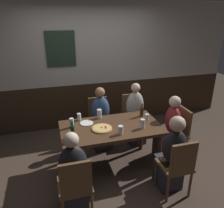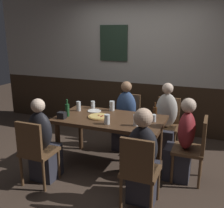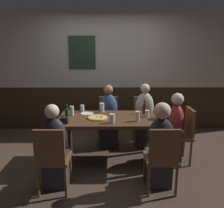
{
  "view_description": "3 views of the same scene",
  "coord_description": "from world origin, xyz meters",
  "px_view_note": "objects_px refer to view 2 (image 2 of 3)",
  "views": [
    {
      "loc": [
        -0.85,
        -2.96,
        2.37
      ],
      "look_at": [
        0.02,
        0.02,
        1.1
      ],
      "focal_mm": 36.33,
      "sensor_mm": 36.0,
      "label": 1
    },
    {
      "loc": [
        1.36,
        -3.36,
        1.93
      ],
      "look_at": [
        -0.0,
        0.09,
        0.92
      ],
      "focal_mm": 42.91,
      "sensor_mm": 36.0,
      "label": 2
    },
    {
      "loc": [
        0.04,
        -3.46,
        1.79
      ],
      "look_at": [
        0.07,
        0.14,
        0.92
      ],
      "focal_mm": 37.32,
      "sensor_mm": 36.0,
      "label": 3
    }
  ],
  "objects_px": {
    "pizza": "(99,117)",
    "tumbler_water": "(93,105)",
    "person_head_east": "(182,146)",
    "condiment_caddy": "(62,115)",
    "pint_glass_pale": "(154,119)",
    "beer_bottle_green": "(67,110)",
    "pint_glass_stout": "(79,107)",
    "pint_glass_amber": "(136,121)",
    "beer_bottle_brown": "(155,112)",
    "person_right_far": "(165,125)",
    "person_mid_far": "(125,121)",
    "chair_head_east": "(195,146)",
    "dining_table": "(110,124)",
    "chair_mid_far": "(128,117)",
    "person_left_near": "(43,146)",
    "chair_right_near": "(139,169)",
    "chair_right_far": "(167,122)",
    "person_right_near": "(143,163)",
    "plate_white_large": "(94,111)",
    "beer_glass_half": "(112,106)",
    "chair_left_near": "(35,149)",
    "beer_glass_tall": "(107,120)"
  },
  "relations": [
    {
      "from": "tumbler_water",
      "to": "beer_bottle_green",
      "type": "distance_m",
      "value": 0.54
    },
    {
      "from": "chair_head_east",
      "to": "pint_glass_stout",
      "type": "bearing_deg",
      "value": 175.37
    },
    {
      "from": "dining_table",
      "to": "person_right_far",
      "type": "relative_size",
      "value": 1.32
    },
    {
      "from": "pint_glass_stout",
      "to": "tumbler_water",
      "type": "relative_size",
      "value": 1.28
    },
    {
      "from": "person_mid_far",
      "to": "beer_bottle_brown",
      "type": "bearing_deg",
      "value": -37.38
    },
    {
      "from": "chair_right_near",
      "to": "pint_glass_stout",
      "type": "height_order",
      "value": "pint_glass_stout"
    },
    {
      "from": "chair_left_near",
      "to": "pint_glass_pale",
      "type": "relative_size",
      "value": 8.68
    },
    {
      "from": "plate_white_large",
      "to": "person_head_east",
      "type": "bearing_deg",
      "value": -8.69
    },
    {
      "from": "person_right_far",
      "to": "tumbler_water",
      "type": "distance_m",
      "value": 1.2
    },
    {
      "from": "pint_glass_stout",
      "to": "dining_table",
      "type": "bearing_deg",
      "value": -13.85
    },
    {
      "from": "person_right_far",
      "to": "pizza",
      "type": "bearing_deg",
      "value": -139.3
    },
    {
      "from": "person_left_near",
      "to": "beer_bottle_brown",
      "type": "xyz_separation_m",
      "value": [
        1.27,
        0.89,
        0.36
      ]
    },
    {
      "from": "person_right_far",
      "to": "person_head_east",
      "type": "height_order",
      "value": "person_right_far"
    },
    {
      "from": "beer_glass_half",
      "to": "tumbler_water",
      "type": "xyz_separation_m",
      "value": [
        -0.33,
        0.01,
        -0.01
      ]
    },
    {
      "from": "dining_table",
      "to": "chair_mid_far",
      "type": "bearing_deg",
      "value": 90.0
    },
    {
      "from": "dining_table",
      "to": "condiment_caddy",
      "type": "height_order",
      "value": "condiment_caddy"
    },
    {
      "from": "person_left_near",
      "to": "beer_bottle_green",
      "type": "distance_m",
      "value": 0.64
    },
    {
      "from": "person_left_near",
      "to": "pint_glass_pale",
      "type": "height_order",
      "value": "person_left_near"
    },
    {
      "from": "chair_mid_far",
      "to": "pizza",
      "type": "xyz_separation_m",
      "value": [
        -0.16,
        -0.88,
        0.26
      ]
    },
    {
      "from": "pizza",
      "to": "tumbler_water",
      "type": "xyz_separation_m",
      "value": [
        -0.28,
        0.39,
        0.04
      ]
    },
    {
      "from": "pint_glass_stout",
      "to": "condiment_caddy",
      "type": "relative_size",
      "value": 1.36
    },
    {
      "from": "person_left_near",
      "to": "beer_glass_half",
      "type": "height_order",
      "value": "person_left_near"
    },
    {
      "from": "pizza",
      "to": "plate_white_large",
      "type": "relative_size",
      "value": 1.5
    },
    {
      "from": "chair_right_near",
      "to": "pint_glass_amber",
      "type": "distance_m",
      "value": 0.76
    },
    {
      "from": "person_right_near",
      "to": "chair_right_far",
      "type": "bearing_deg",
      "value": 90.0
    },
    {
      "from": "person_head_east",
      "to": "condiment_caddy",
      "type": "relative_size",
      "value": 10.23
    },
    {
      "from": "pint_glass_stout",
      "to": "plate_white_large",
      "type": "xyz_separation_m",
      "value": [
        0.24,
        0.07,
        -0.06
      ]
    },
    {
      "from": "person_right_far",
      "to": "beer_glass_tall",
      "type": "relative_size",
      "value": 8.8
    },
    {
      "from": "chair_right_near",
      "to": "chair_right_far",
      "type": "relative_size",
      "value": 1.0
    },
    {
      "from": "person_right_near",
      "to": "beer_glass_half",
      "type": "bearing_deg",
      "value": 127.38
    },
    {
      "from": "pint_glass_pale",
      "to": "beer_bottle_green",
      "type": "distance_m",
      "value": 1.24
    },
    {
      "from": "chair_right_far",
      "to": "person_right_far",
      "type": "bearing_deg",
      "value": -90.0
    },
    {
      "from": "chair_mid_far",
      "to": "pint_glass_stout",
      "type": "xyz_separation_m",
      "value": [
        -0.58,
        -0.69,
        0.31
      ]
    },
    {
      "from": "chair_left_near",
      "to": "person_right_near",
      "type": "height_order",
      "value": "person_right_near"
    },
    {
      "from": "person_mid_far",
      "to": "tumbler_water",
      "type": "bearing_deg",
      "value": -143.82
    },
    {
      "from": "pizza",
      "to": "condiment_caddy",
      "type": "bearing_deg",
      "value": -153.25
    },
    {
      "from": "person_right_near",
      "to": "condiment_caddy",
      "type": "xyz_separation_m",
      "value": [
        -1.3,
        0.4,
        0.3
      ]
    },
    {
      "from": "tumbler_water",
      "to": "person_right_far",
      "type": "bearing_deg",
      "value": 16.06
    },
    {
      "from": "pint_glass_amber",
      "to": "plate_white_large",
      "type": "height_order",
      "value": "pint_glass_amber"
    },
    {
      "from": "pint_glass_pale",
      "to": "plate_white_large",
      "type": "xyz_separation_m",
      "value": [
        -0.96,
        0.15,
        -0.04
      ]
    },
    {
      "from": "chair_mid_far",
      "to": "condiment_caddy",
      "type": "height_order",
      "value": "chair_mid_far"
    },
    {
      "from": "person_mid_far",
      "to": "beer_bottle_green",
      "type": "xyz_separation_m",
      "value": [
        -0.6,
        -0.83,
        0.36
      ]
    },
    {
      "from": "pint_glass_amber",
      "to": "condiment_caddy",
      "type": "xyz_separation_m",
      "value": [
        -1.06,
        -0.09,
        -0.02
      ]
    },
    {
      "from": "chair_head_east",
      "to": "person_right_far",
      "type": "bearing_deg",
      "value": 126.97
    },
    {
      "from": "chair_right_near",
      "to": "person_head_east",
      "type": "height_order",
      "value": "person_head_east"
    },
    {
      "from": "chair_mid_far",
      "to": "person_left_near",
      "type": "distance_m",
      "value": 1.65
    },
    {
      "from": "pint_glass_stout",
      "to": "pint_glass_amber",
      "type": "relative_size",
      "value": 1.01
    },
    {
      "from": "pint_glass_stout",
      "to": "beer_bottle_brown",
      "type": "xyz_separation_m",
      "value": [
        1.18,
        0.08,
        0.02
      ]
    },
    {
      "from": "pint_glass_amber",
      "to": "beer_bottle_green",
      "type": "distance_m",
      "value": 1.04
    },
    {
      "from": "chair_right_far",
      "to": "dining_table",
      "type": "bearing_deg",
      "value": -128.89
    }
  ]
}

